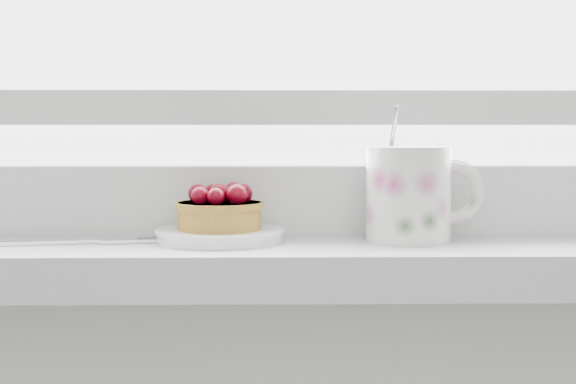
{
  "coord_description": "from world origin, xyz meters",
  "views": [
    {
      "loc": [
        -0.03,
        1.13,
        1.04
      ],
      "look_at": [
        -0.02,
        1.88,
        0.99
      ],
      "focal_mm": 50.0,
      "sensor_mm": 36.0,
      "label": 1
    }
  ],
  "objects_px": {
    "raspberry_tart": "(220,210)",
    "floral_mug": "(411,192)",
    "fork": "(57,242)",
    "saucer": "(220,235)"
  },
  "relations": [
    {
      "from": "saucer",
      "to": "fork",
      "type": "bearing_deg",
      "value": -174.54
    },
    {
      "from": "saucer",
      "to": "floral_mug",
      "type": "bearing_deg",
      "value": -0.5
    },
    {
      "from": "raspberry_tart",
      "to": "floral_mug",
      "type": "distance_m",
      "value": 0.18
    },
    {
      "from": "fork",
      "to": "raspberry_tart",
      "type": "bearing_deg",
      "value": 5.55
    },
    {
      "from": "raspberry_tart",
      "to": "fork",
      "type": "xyz_separation_m",
      "value": [
        -0.15,
        -0.01,
        -0.03
      ]
    },
    {
      "from": "floral_mug",
      "to": "saucer",
      "type": "bearing_deg",
      "value": 179.5
    },
    {
      "from": "raspberry_tart",
      "to": "floral_mug",
      "type": "xyz_separation_m",
      "value": [
        0.18,
        -0.0,
        0.02
      ]
    },
    {
      "from": "floral_mug",
      "to": "fork",
      "type": "height_order",
      "value": "floral_mug"
    },
    {
      "from": "saucer",
      "to": "raspberry_tart",
      "type": "distance_m",
      "value": 0.02
    },
    {
      "from": "floral_mug",
      "to": "fork",
      "type": "distance_m",
      "value": 0.34
    }
  ]
}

